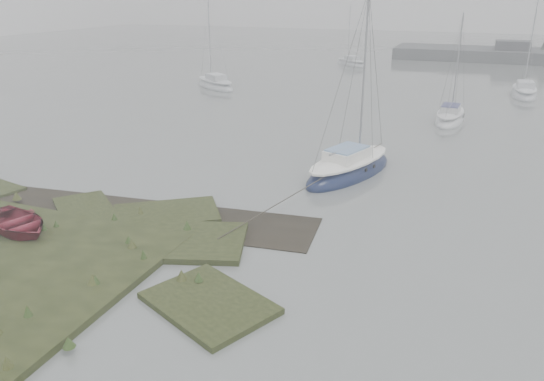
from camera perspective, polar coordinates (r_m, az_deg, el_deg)
The scene contains 7 objects.
ground at distance 43.09m, azimuth 11.97°, elevation 9.23°, with size 160.00×160.00×0.00m, color slate.
sailboat_main at distance 25.59m, azimuth 8.30°, elevation 2.29°, with size 4.08×6.73×9.02m.
sailboat_white at distance 37.89m, azimuth 18.58°, elevation 7.41°, with size 2.07×5.42×7.52m.
sailboat_far_a at distance 49.08m, azimuth -6.12°, elevation 11.23°, with size 5.76×4.83×8.07m.
sailboat_far_b at distance 49.48m, azimuth 25.45°, elevation 9.45°, with size 2.17×5.88×8.18m.
sailboat_far_c at distance 64.43m, azimuth 8.48°, elevation 13.37°, with size 4.89×4.66×7.19m.
dinghy at distance 20.95m, azimuth -25.78°, elevation -3.11°, with size 2.34×3.27×0.68m, color maroon.
Camera 1 is at (6.76, -11.74, 8.30)m, focal length 35.00 mm.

